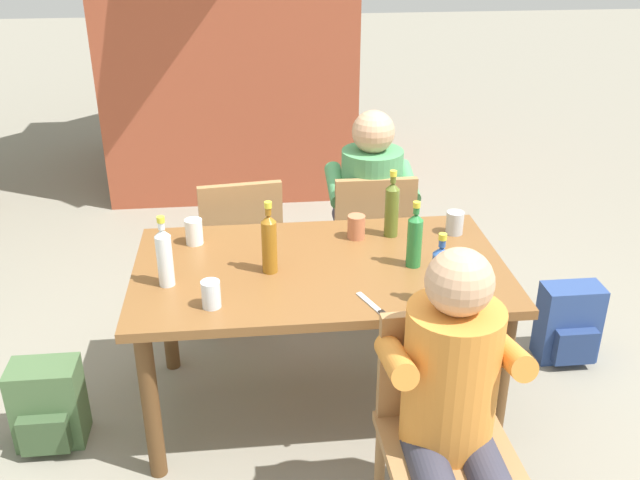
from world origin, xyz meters
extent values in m
plane|color=gray|center=(0.00, 0.00, 0.00)|extent=(24.00, 24.00, 0.00)
cube|color=brown|center=(0.00, 0.00, 0.71)|extent=(1.58, 0.90, 0.04)
cylinder|color=brown|center=(-0.71, -0.37, 0.35)|extent=(0.07, 0.07, 0.69)
cylinder|color=brown|center=(0.71, -0.37, 0.35)|extent=(0.07, 0.07, 0.69)
cylinder|color=brown|center=(-0.71, 0.37, 0.35)|extent=(0.07, 0.07, 0.69)
cylinder|color=brown|center=(0.71, 0.37, 0.35)|extent=(0.07, 0.07, 0.69)
cube|color=#A37547|center=(0.35, 0.83, 0.43)|extent=(0.44, 0.44, 0.04)
cube|color=#A37547|center=(0.35, 0.63, 0.66)|extent=(0.42, 0.04, 0.42)
cylinder|color=#A37547|center=(0.55, 1.02, 0.21)|extent=(0.04, 0.04, 0.41)
cylinder|color=#A37547|center=(0.17, 1.02, 0.21)|extent=(0.04, 0.04, 0.41)
cylinder|color=#A37547|center=(0.54, 0.64, 0.21)|extent=(0.04, 0.04, 0.41)
cylinder|color=#A37547|center=(0.16, 0.64, 0.21)|extent=(0.04, 0.04, 0.41)
cube|color=#A37547|center=(0.35, -0.83, 0.43)|extent=(0.45, 0.45, 0.04)
cube|color=#A37547|center=(0.35, -0.63, 0.66)|extent=(0.42, 0.05, 0.42)
cylinder|color=#A37547|center=(0.16, -0.65, 0.21)|extent=(0.04, 0.04, 0.41)
cylinder|color=#A37547|center=(0.54, -0.64, 0.21)|extent=(0.04, 0.04, 0.41)
cube|color=#A37547|center=(-0.35, 0.83, 0.43)|extent=(0.49, 0.49, 0.04)
cube|color=#A37547|center=(-0.33, 0.63, 0.66)|extent=(0.42, 0.09, 0.42)
cylinder|color=#A37547|center=(-0.19, 1.04, 0.21)|extent=(0.04, 0.04, 0.41)
cylinder|color=#A37547|center=(-0.57, 1.00, 0.21)|extent=(0.04, 0.04, 0.41)
cylinder|color=#A37547|center=(-0.14, 0.67, 0.21)|extent=(0.04, 0.04, 0.41)
cylinder|color=#A37547|center=(-0.52, 0.62, 0.21)|extent=(0.04, 0.04, 0.41)
cylinder|color=#4C935B|center=(0.35, 0.78, 0.71)|extent=(0.32, 0.32, 0.52)
sphere|color=tan|center=(0.35, 0.78, 1.07)|extent=(0.22, 0.22, 0.22)
cylinder|color=#383847|center=(0.44, 0.98, 0.45)|extent=(0.14, 0.40, 0.14)
cylinder|color=#383847|center=(0.44, 1.18, 0.23)|extent=(0.11, 0.11, 0.45)
cylinder|color=#4C935B|center=(0.54, 0.78, 0.79)|extent=(0.09, 0.31, 0.16)
cylinder|color=#383847|center=(0.26, 0.98, 0.45)|extent=(0.14, 0.40, 0.14)
cylinder|color=#383847|center=(0.26, 1.18, 0.23)|extent=(0.11, 0.11, 0.45)
cylinder|color=#4C935B|center=(0.17, 0.78, 0.79)|extent=(0.09, 0.31, 0.16)
cylinder|color=orange|center=(0.35, -0.78, 0.71)|extent=(0.32, 0.32, 0.52)
sphere|color=tan|center=(0.35, -0.78, 1.07)|extent=(0.22, 0.22, 0.22)
cylinder|color=orange|center=(0.17, -0.78, 0.79)|extent=(0.09, 0.31, 0.16)
cylinder|color=#383847|center=(0.44, -0.98, 0.45)|extent=(0.14, 0.40, 0.14)
cylinder|color=orange|center=(0.54, -0.78, 0.79)|extent=(0.09, 0.31, 0.16)
cylinder|color=#566623|center=(0.36, 0.26, 0.85)|extent=(0.06, 0.06, 0.23)
cone|color=#566623|center=(0.36, 0.26, 0.98)|extent=(0.06, 0.06, 0.03)
cylinder|color=#566623|center=(0.36, 0.26, 1.01)|extent=(0.03, 0.03, 0.03)
cylinder|color=yellow|center=(0.36, 0.26, 1.04)|extent=(0.03, 0.03, 0.03)
cylinder|color=#996019|center=(-0.21, -0.03, 0.85)|extent=(0.06, 0.06, 0.23)
cone|color=#996019|center=(-0.21, -0.03, 0.98)|extent=(0.06, 0.06, 0.03)
cylinder|color=#996019|center=(-0.21, -0.03, 1.01)|extent=(0.03, 0.03, 0.03)
cylinder|color=yellow|center=(-0.21, -0.03, 1.04)|extent=(0.03, 0.03, 0.03)
cylinder|color=white|center=(-0.63, -0.10, 0.84)|extent=(0.06, 0.06, 0.22)
cone|color=white|center=(-0.63, -0.10, 0.97)|extent=(0.06, 0.06, 0.03)
cylinder|color=white|center=(-0.63, -0.10, 1.00)|extent=(0.03, 0.03, 0.03)
cylinder|color=yellow|center=(-0.63, -0.10, 1.02)|extent=(0.03, 0.03, 0.02)
cylinder|color=#2D56A3|center=(0.42, -0.35, 0.84)|extent=(0.06, 0.06, 0.21)
cone|color=#2D56A3|center=(0.42, -0.35, 0.96)|extent=(0.06, 0.06, 0.03)
cylinder|color=#2D56A3|center=(0.42, -0.35, 0.99)|extent=(0.03, 0.03, 0.03)
cylinder|color=yellow|center=(0.42, -0.35, 1.02)|extent=(0.03, 0.03, 0.02)
cylinder|color=#287A38|center=(0.39, -0.04, 0.84)|extent=(0.06, 0.06, 0.21)
cone|color=#287A38|center=(0.39, -0.04, 0.96)|extent=(0.06, 0.06, 0.03)
cylinder|color=#287A38|center=(0.39, -0.04, 0.99)|extent=(0.03, 0.03, 0.03)
cylinder|color=yellow|center=(0.39, -0.04, 1.02)|extent=(0.03, 0.03, 0.02)
cylinder|color=#B2B7BC|center=(0.65, 0.25, 0.79)|extent=(0.08, 0.08, 0.11)
cylinder|color=silver|center=(-0.45, -0.29, 0.79)|extent=(0.07, 0.07, 0.11)
cylinder|color=white|center=(-0.54, 0.27, 0.79)|extent=(0.08, 0.08, 0.12)
cylinder|color=#BC6B47|center=(0.19, 0.25, 0.79)|extent=(0.08, 0.08, 0.11)
cube|color=silver|center=(0.16, -0.34, 0.74)|extent=(0.09, 0.17, 0.01)
cube|color=black|center=(0.20, -0.44, 0.74)|extent=(0.05, 0.08, 0.01)
cube|color=#2D4784|center=(1.29, 0.25, 0.21)|extent=(0.30, 0.16, 0.41)
cube|color=navy|center=(1.29, 0.14, 0.13)|extent=(0.21, 0.06, 0.18)
cube|color=#47663D|center=(-1.18, -0.12, 0.19)|extent=(0.29, 0.18, 0.38)
cube|color=#395130|center=(-1.18, -0.24, 0.12)|extent=(0.20, 0.06, 0.17)
cube|color=#9E472D|center=(-0.39, 3.33, 1.15)|extent=(1.88, 1.79, 2.30)
camera|label=1|loc=(-0.28, -2.66, 2.16)|focal=40.07mm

